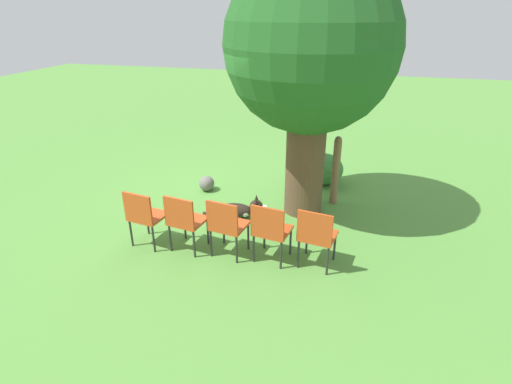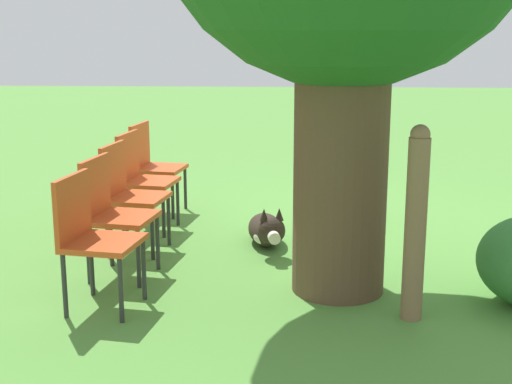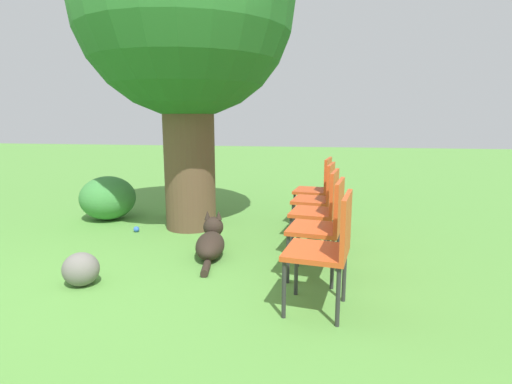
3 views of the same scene
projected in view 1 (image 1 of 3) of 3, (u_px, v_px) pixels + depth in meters
ground_plane at (232, 197)px, 7.05m from camera, size 30.00×30.00×0.00m
oak_tree at (311, 50)px, 5.56m from camera, size 2.49×2.49×3.82m
dog at (240, 210)px, 6.33m from camera, size 0.37×1.03×0.38m
fence_post at (336, 170)px, 6.62m from camera, size 0.13×0.13×1.18m
red_chair_0 at (144, 214)px, 5.44m from camera, size 0.48×0.50×0.84m
red_chair_1 at (185, 219)px, 5.32m from camera, size 0.48×0.50×0.84m
red_chair_2 at (227, 224)px, 5.20m from camera, size 0.48×0.50×0.84m
red_chair_3 at (270, 229)px, 5.09m from camera, size 0.48×0.50×0.84m
red_chair_4 at (316, 234)px, 4.97m from camera, size 0.48×0.50×0.84m
tennis_ball at (290, 192)px, 7.18m from camera, size 0.07×0.07×0.07m
garden_rock at (207, 183)px, 7.27m from camera, size 0.29×0.27×0.27m
low_shrub at (324, 169)px, 7.52m from camera, size 0.72×0.72×0.57m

